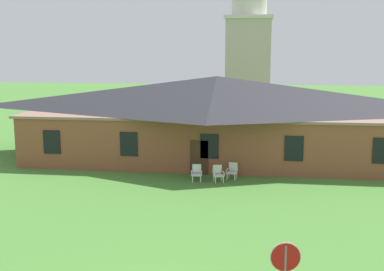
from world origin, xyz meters
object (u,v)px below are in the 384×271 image
at_px(stop_sign, 285,269).
at_px(lawn_chair_by_porch, 197,172).
at_px(lawn_chair_left_end, 232,170).
at_px(lawn_chair_near_door, 218,173).

height_order(stop_sign, lawn_chair_by_porch, stop_sign).
relative_size(stop_sign, lawn_chair_left_end, 2.61).
xyz_separation_m(stop_sign, lawn_chair_left_end, (-2.18, 15.42, -1.28)).
bearing_deg(lawn_chair_left_end, stop_sign, -81.97).
height_order(stop_sign, lawn_chair_near_door, stop_sign).
bearing_deg(lawn_chair_near_door, stop_sign, -78.55).
bearing_deg(stop_sign, lawn_chair_by_porch, 105.96).
bearing_deg(lawn_chair_left_end, lawn_chair_near_door, -137.13).
distance_m(stop_sign, lawn_chair_left_end, 15.63).
distance_m(stop_sign, lawn_chair_by_porch, 15.33).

